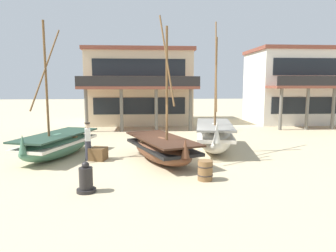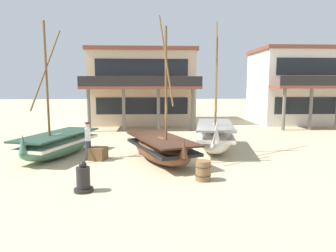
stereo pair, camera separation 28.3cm
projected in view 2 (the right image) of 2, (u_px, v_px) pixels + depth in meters
The scene contains 10 objects.
ground_plane at pixel (169, 160), 13.36m from camera, with size 120.00×120.00×0.00m, color tan.
fishing_boat_near_left at pixel (215, 136), 15.32m from camera, with size 2.56×5.13×6.43m.
fishing_boat_centre_large at pixel (58, 144), 14.02m from camera, with size 3.07×4.95×6.00m.
fishing_boat_far_right at pixel (161, 148), 13.16m from camera, with size 3.23×4.87×6.16m.
fisherman_by_hull at pixel (88, 141), 13.35m from camera, with size 0.30×0.40×1.68m.
capstan_winch at pixel (83, 179), 9.43m from camera, with size 0.60×0.60×0.97m.
wooden_barrel at pixel (203, 171), 10.52m from camera, with size 0.56×0.56×0.70m.
cargo_crate at pixel (98, 153), 13.48m from camera, with size 0.67×0.67×0.56m, color brown.
harbor_building_main at pixel (143, 87), 27.18m from camera, with size 8.98×9.82×6.32m.
harbor_building_annex at pixel (296, 86), 26.51m from camera, with size 7.33×7.74×6.41m.
Camera 2 is at (-0.76, -13.01, 3.29)m, focal length 32.46 mm.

